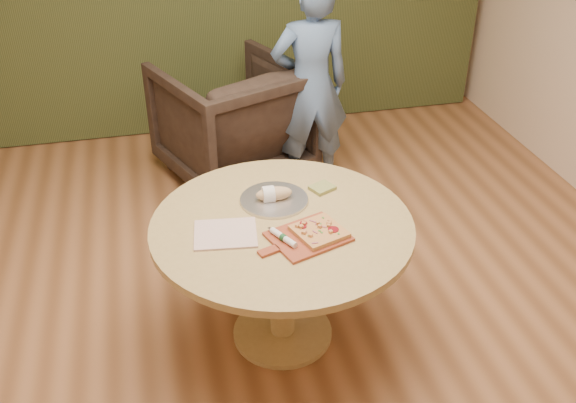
{
  "coord_description": "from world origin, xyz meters",
  "views": [
    {
      "loc": [
        -0.61,
        -2.48,
        2.53
      ],
      "look_at": [
        0.03,
        0.25,
        0.77
      ],
      "focal_mm": 40.0,
      "sensor_mm": 36.0,
      "label": 1
    }
  ],
  "objects_px": {
    "bread_roll": "(272,194)",
    "armchair": "(232,115)",
    "flatbread_pizza": "(319,231)",
    "cutlery_roll": "(283,238)",
    "pizza_paddle": "(306,237)",
    "pedestal_table": "(282,245)",
    "serving_tray": "(274,200)",
    "person_standing": "(310,86)"
  },
  "relations": [
    {
      "from": "person_standing",
      "to": "serving_tray",
      "type": "bearing_deg",
      "value": 66.68
    },
    {
      "from": "serving_tray",
      "to": "person_standing",
      "type": "bearing_deg",
      "value": 67.93
    },
    {
      "from": "bread_roll",
      "to": "pedestal_table",
      "type": "bearing_deg",
      "value": -88.86
    },
    {
      "from": "pedestal_table",
      "to": "pizza_paddle",
      "type": "distance_m",
      "value": 0.24
    },
    {
      "from": "pedestal_table",
      "to": "cutlery_roll",
      "type": "distance_m",
      "value": 0.24
    },
    {
      "from": "pizza_paddle",
      "to": "armchair",
      "type": "xyz_separation_m",
      "value": [
        -0.05,
        2.03,
        -0.26
      ]
    },
    {
      "from": "cutlery_roll",
      "to": "armchair",
      "type": "height_order",
      "value": "armchair"
    },
    {
      "from": "pedestal_table",
      "to": "cutlery_roll",
      "type": "bearing_deg",
      "value": -100.47
    },
    {
      "from": "bread_roll",
      "to": "person_standing",
      "type": "relative_size",
      "value": 0.12
    },
    {
      "from": "flatbread_pizza",
      "to": "person_standing",
      "type": "xyz_separation_m",
      "value": [
        0.42,
        1.76,
        0.01
      ]
    },
    {
      "from": "flatbread_pizza",
      "to": "armchair",
      "type": "bearing_deg",
      "value": 93.16
    },
    {
      "from": "bread_roll",
      "to": "pizza_paddle",
      "type": "bearing_deg",
      "value": -76.65
    },
    {
      "from": "flatbread_pizza",
      "to": "bread_roll",
      "type": "height_order",
      "value": "bread_roll"
    },
    {
      "from": "pizza_paddle",
      "to": "person_standing",
      "type": "distance_m",
      "value": 1.83
    },
    {
      "from": "cutlery_roll",
      "to": "serving_tray",
      "type": "relative_size",
      "value": 0.52
    },
    {
      "from": "serving_tray",
      "to": "bread_roll",
      "type": "bearing_deg",
      "value": -180.0
    },
    {
      "from": "pedestal_table",
      "to": "flatbread_pizza",
      "type": "bearing_deg",
      "value": -46.1
    },
    {
      "from": "flatbread_pizza",
      "to": "bread_roll",
      "type": "xyz_separation_m",
      "value": [
        -0.15,
        0.36,
        0.02
      ]
    },
    {
      "from": "cutlery_roll",
      "to": "serving_tray",
      "type": "bearing_deg",
      "value": 56.93
    },
    {
      "from": "person_standing",
      "to": "pizza_paddle",
      "type": "bearing_deg",
      "value": 73.29
    },
    {
      "from": "cutlery_roll",
      "to": "person_standing",
      "type": "height_order",
      "value": "person_standing"
    },
    {
      "from": "pizza_paddle",
      "to": "bread_roll",
      "type": "height_order",
      "value": "bread_roll"
    },
    {
      "from": "person_standing",
      "to": "flatbread_pizza",
      "type": "bearing_deg",
      "value": 75.16
    },
    {
      "from": "serving_tray",
      "to": "armchair",
      "type": "xyz_separation_m",
      "value": [
        0.03,
        1.66,
        -0.26
      ]
    },
    {
      "from": "pedestal_table",
      "to": "flatbread_pizza",
      "type": "height_order",
      "value": "flatbread_pizza"
    },
    {
      "from": "flatbread_pizza",
      "to": "pedestal_table",
      "type": "bearing_deg",
      "value": 133.9
    },
    {
      "from": "flatbread_pizza",
      "to": "armchair",
      "type": "distance_m",
      "value": 2.04
    },
    {
      "from": "flatbread_pizza",
      "to": "cutlery_roll",
      "type": "relative_size",
      "value": 1.5
    },
    {
      "from": "pizza_paddle",
      "to": "person_standing",
      "type": "xyz_separation_m",
      "value": [
        0.49,
        1.77,
        0.03
      ]
    },
    {
      "from": "pizza_paddle",
      "to": "armchair",
      "type": "distance_m",
      "value": 2.04
    },
    {
      "from": "bread_roll",
      "to": "armchair",
      "type": "bearing_deg",
      "value": 88.62
    },
    {
      "from": "armchair",
      "to": "cutlery_roll",
      "type": "bearing_deg",
      "value": 65.76
    },
    {
      "from": "pizza_paddle",
      "to": "serving_tray",
      "type": "xyz_separation_m",
      "value": [
        -0.08,
        0.37,
        -0.0
      ]
    },
    {
      "from": "pedestal_table",
      "to": "bread_roll",
      "type": "relative_size",
      "value": 6.8
    },
    {
      "from": "pizza_paddle",
      "to": "pedestal_table",
      "type": "bearing_deg",
      "value": 98.16
    },
    {
      "from": "cutlery_roll",
      "to": "serving_tray",
      "type": "distance_m",
      "value": 0.38
    },
    {
      "from": "pedestal_table",
      "to": "pizza_paddle",
      "type": "bearing_deg",
      "value": -62.87
    },
    {
      "from": "serving_tray",
      "to": "pizza_paddle",
      "type": "bearing_deg",
      "value": -77.96
    },
    {
      "from": "bread_roll",
      "to": "person_standing",
      "type": "distance_m",
      "value": 1.51
    },
    {
      "from": "armchair",
      "to": "flatbread_pizza",
      "type": "bearing_deg",
      "value": 70.82
    },
    {
      "from": "pizza_paddle",
      "to": "cutlery_roll",
      "type": "xyz_separation_m",
      "value": [
        -0.11,
        -0.01,
        0.02
      ]
    },
    {
      "from": "flatbread_pizza",
      "to": "cutlery_roll",
      "type": "bearing_deg",
      "value": -174.63
    }
  ]
}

